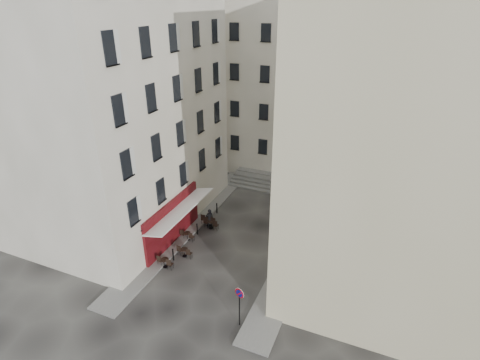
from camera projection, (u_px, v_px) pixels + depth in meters
The scene contains 18 objects.
ground at pixel (221, 263), 26.12m from camera, with size 90.00×90.00×0.00m, color black.
sidewalk_left at pixel (193, 221), 30.98m from camera, with size 2.00×22.00×0.12m, color slate.
sidewalk_right at pixel (295, 253), 27.02m from camera, with size 2.00×18.00×0.12m, color slate.
building_left at pixel (108, 93), 27.75m from camera, with size 12.20×16.20×20.60m.
building_right at pixel (410, 142), 21.30m from camera, with size 12.20×14.20×18.60m.
building_back at pixel (290, 78), 38.16m from camera, with size 18.20×10.20×18.60m.
cafe_storefront at pixel (174, 220), 27.63m from camera, with size 1.74×7.30×3.50m.
stone_steps at pixel (276, 184), 36.37m from camera, with size 9.00×3.15×0.80m.
bollard_near at pixel (173, 254), 26.19m from camera, with size 0.12×0.12×0.98m.
bollard_mid at pixel (197, 229), 29.09m from camera, with size 0.12×0.12×0.98m.
bollard_far at pixel (217, 208), 32.00m from camera, with size 0.12×0.12×0.98m.
no_parking_sign at pixel (239, 300), 20.37m from camera, with size 0.58×0.22×2.63m.
bistro_table_a at pixel (165, 262), 25.55m from camera, with size 1.20×0.56×0.84m.
bistro_table_b at pixel (185, 252), 26.63m from camera, with size 1.15×0.54×0.81m.
bistro_table_c at pixel (187, 235), 28.46m from camera, with size 1.15×0.54×0.81m.
bistro_table_d at pixel (211, 224), 29.87m from camera, with size 1.26×0.59×0.89m.
bistro_table_e at pixel (209, 221), 30.19m from camera, with size 1.36×0.64×0.96m.
pedestrian at pixel (210, 218), 29.85m from camera, with size 0.61×0.40×1.68m, color black.
Camera 1 is at (9.31, -18.81, 16.65)m, focal length 28.00 mm.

